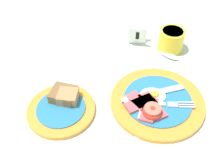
{
  "coord_description": "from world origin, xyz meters",
  "views": [
    {
      "loc": [
        -0.0,
        -0.45,
        0.56
      ],
      "look_at": [
        -0.02,
        0.11,
        0.02
      ],
      "focal_mm": 42.0,
      "sensor_mm": 36.0,
      "label": 1
    }
  ],
  "objects": [
    {
      "name": "bread_plate",
      "position": [
        -0.15,
        -0.01,
        0.01
      ],
      "size": [
        0.18,
        0.18,
        0.04
      ],
      "color": "orange",
      "rests_on": "ground_plane"
    },
    {
      "name": "breakfast_plate",
      "position": [
        0.1,
        0.01,
        0.01
      ],
      "size": [
        0.26,
        0.26,
        0.04
      ],
      "color": "orange",
      "rests_on": "ground_plane"
    },
    {
      "name": "number_card",
      "position": [
        0.06,
        0.29,
        0.04
      ],
      "size": [
        0.06,
        0.05,
        0.07
      ],
      "rotation": [
        0.0,
        0.0,
        -0.08
      ],
      "color": "white",
      "rests_on": "ground_plane"
    },
    {
      "name": "sugar_cup",
      "position": [
        0.17,
        0.26,
        0.04
      ],
      "size": [
        0.08,
        0.08,
        0.07
      ],
      "color": "yellow",
      "rests_on": "ground_plane"
    },
    {
      "name": "ground_plane",
      "position": [
        0.0,
        0.0,
        0.0
      ],
      "size": [
        3.0,
        3.0,
        0.0
      ],
      "primitive_type": "plane",
      "color": "#B7CCB7"
    },
    {
      "name": "teaspoon_by_saucer",
      "position": [
        0.19,
        0.21,
        0.01
      ],
      "size": [
        0.16,
        0.13,
        0.01
      ],
      "rotation": [
        0.0,
        0.0,
        2.49
      ],
      "color": "silver",
      "rests_on": "ground_plane"
    }
  ]
}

